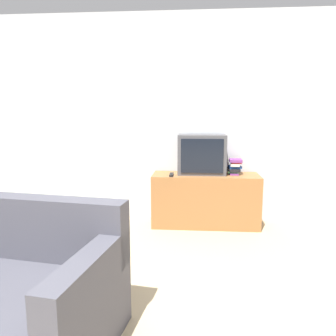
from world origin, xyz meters
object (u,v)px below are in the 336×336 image
television (202,154)px  book_stack (235,167)px  remote_on_stand (171,175)px  tv_stand (205,200)px

television → book_stack: 0.43m
television → remote_on_stand: television is taller
television → remote_on_stand: (-0.36, -0.17, -0.23)m
television → remote_on_stand: bearing=-155.1°
book_stack → remote_on_stand: 0.78m
tv_stand → television: (-0.05, 0.05, 0.56)m
tv_stand → television: 0.56m
television → book_stack: bearing=-0.2°
television → tv_stand: bearing=-46.6°
television → book_stack: television is taller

